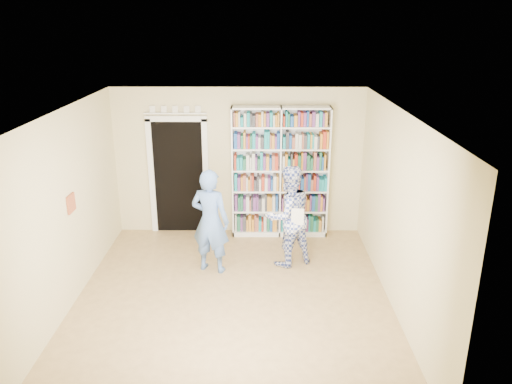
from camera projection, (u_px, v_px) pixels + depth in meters
floor at (233, 300)px, 7.16m from camera, size 5.00×5.00×0.00m
ceiling at (229, 113)px, 6.27m from camera, size 5.00×5.00×0.00m
wall_back at (239, 162)px, 9.08m from camera, size 4.50×0.00×4.50m
wall_left at (65, 212)px, 6.73m from camera, size 0.00×5.00×5.00m
wall_right at (398, 213)px, 6.70m from camera, size 0.00×5.00×5.00m
bookshelf at (280, 172)px, 8.97m from camera, size 1.74×0.33×2.39m
doorway at (179, 171)px, 9.12m from camera, size 1.10×0.08×2.43m
wall_art at (71, 203)px, 6.91m from camera, size 0.03×0.25×0.25m
man_blue at (210, 221)px, 7.75m from camera, size 0.71×0.57×1.68m
man_plaid at (288, 216)px, 7.97m from camera, size 1.01×0.93×1.67m
paper_sheet at (297, 217)px, 7.69m from camera, size 0.19×0.02×0.27m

